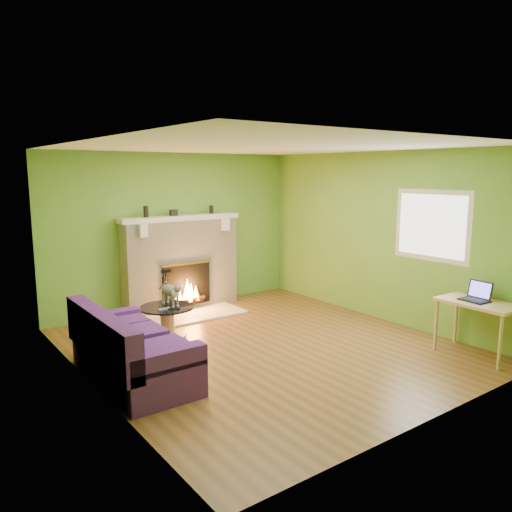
{
  "coord_description": "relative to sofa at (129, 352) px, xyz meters",
  "views": [
    {
      "loc": [
        -3.84,
        -5.04,
        2.3
      ],
      "look_at": [
        0.15,
        0.4,
        1.15
      ],
      "focal_mm": 35.0,
      "sensor_mm": 36.0,
      "label": 1
    }
  ],
  "objects": [
    {
      "name": "wall_left",
      "position": [
        -0.39,
        -0.05,
        0.98
      ],
      "size": [
        0.0,
        5.0,
        5.0
      ],
      "primitive_type": "plane",
      "rotation": [
        1.57,
        0.0,
        1.57
      ],
      "color": "#58912F",
      "rests_on": "floor"
    },
    {
      "name": "laptop",
      "position": [
        3.79,
        -1.83,
        0.5
      ],
      "size": [
        0.3,
        0.34,
        0.24
      ],
      "primitive_type": null,
      "rotation": [
        0.0,
        0.0,
        -0.07
      ],
      "color": "black",
      "rests_on": "desk"
    },
    {
      "name": "window_pane",
      "position": [
        4.09,
        -0.95,
        1.23
      ],
      "size": [
        0.0,
        1.06,
        1.06
      ],
      "primitive_type": "plane",
      "rotation": [
        1.57,
        0.0,
        -1.57
      ],
      "color": "white",
      "rests_on": "wall_right"
    },
    {
      "name": "wall_right",
      "position": [
        4.11,
        -0.05,
        0.98
      ],
      "size": [
        0.0,
        5.0,
        5.0
      ],
      "primitive_type": "plane",
      "rotation": [
        1.57,
        0.0,
        -1.57
      ],
      "color": "#58912F",
      "rests_on": "floor"
    },
    {
      "name": "coffee_table",
      "position": [
        1.01,
        1.1,
        -0.07
      ],
      "size": [
        0.76,
        0.76,
        0.43
      ],
      "color": "tan",
      "rests_on": "floor"
    },
    {
      "name": "hearth",
      "position": [
        1.86,
        1.75,
        -0.3
      ],
      "size": [
        1.5,
        0.75,
        0.03
      ],
      "primitive_type": "cube",
      "color": "beige",
      "rests_on": "floor"
    },
    {
      "name": "sofa",
      "position": [
        0.0,
        0.0,
        0.0
      ],
      "size": [
        0.86,
        1.83,
        0.82
      ],
      "color": "#441758",
      "rests_on": "floor"
    },
    {
      "name": "mantel",
      "position": [
        1.86,
        2.24,
        1.22
      ],
      "size": [
        2.1,
        0.28,
        0.08
      ],
      "primitive_type": "cube",
      "color": "silver",
      "rests_on": "fireplace"
    },
    {
      "name": "remote_black",
      "position": [
        1.03,
        0.92,
        0.12
      ],
      "size": [
        0.16,
        0.13,
        0.02
      ],
      "primitive_type": "cube",
      "rotation": [
        0.0,
        0.0,
        -0.61
      ],
      "color": "black",
      "rests_on": "coffee_table"
    },
    {
      "name": "window_frame",
      "position": [
        4.1,
        -0.95,
        1.23
      ],
      "size": [
        0.0,
        1.2,
        1.2
      ],
      "primitive_type": "plane",
      "rotation": [
        1.57,
        0.0,
        -1.57
      ],
      "color": "silver",
      "rests_on": "wall_right"
    },
    {
      "name": "desk",
      "position": [
        3.81,
        -1.88,
        0.3
      ],
      "size": [
        0.55,
        0.94,
        0.7
      ],
      "color": "tan",
      "rests_on": "floor"
    },
    {
      "name": "wall_front",
      "position": [
        1.86,
        -2.55,
        0.98
      ],
      "size": [
        5.0,
        0.0,
        5.0
      ],
      "primitive_type": "plane",
      "rotation": [
        -1.57,
        0.0,
        0.0
      ],
      "color": "#58912F",
      "rests_on": "floor"
    },
    {
      "name": "ceiling",
      "position": [
        1.86,
        -0.05,
        2.28
      ],
      "size": [
        5.0,
        5.0,
        0.0
      ],
      "primitive_type": "plane",
      "rotation": [
        3.14,
        0.0,
        0.0
      ],
      "color": "white",
      "rests_on": "wall_back"
    },
    {
      "name": "fireplace",
      "position": [
        1.86,
        2.26,
        0.45
      ],
      "size": [
        2.1,
        0.46,
        1.58
      ],
      "color": "beige",
      "rests_on": "floor"
    },
    {
      "name": "floor",
      "position": [
        1.86,
        -0.05,
        -0.32
      ],
      "size": [
        5.0,
        5.0,
        0.0
      ],
      "primitive_type": "plane",
      "color": "brown",
      "rests_on": "ground"
    },
    {
      "name": "mantel_vase_right",
      "position": [
        2.47,
        2.27,
        1.33
      ],
      "size": [
        0.07,
        0.07,
        0.14
      ],
      "primitive_type": "cylinder",
      "color": "black",
      "rests_on": "mantel"
    },
    {
      "name": "cat",
      "position": [
        1.09,
        1.15,
        0.28
      ],
      "size": [
        0.23,
        0.56,
        0.35
      ],
      "primitive_type": null,
      "rotation": [
        0.0,
        0.0,
        0.05
      ],
      "color": "slate",
      "rests_on": "coffee_table"
    },
    {
      "name": "remote_silver",
      "position": [
        0.91,
        0.98,
        0.12
      ],
      "size": [
        0.17,
        0.05,
        0.02
      ],
      "primitive_type": "cube",
      "rotation": [
        0.0,
        0.0,
        -0.0
      ],
      "color": "gray",
      "rests_on": "coffee_table"
    },
    {
      "name": "mantel_vase_left",
      "position": [
        1.27,
        2.27,
        1.35
      ],
      "size": [
        0.08,
        0.08,
        0.18
      ],
      "primitive_type": "cylinder",
      "color": "black",
      "rests_on": "mantel"
    },
    {
      "name": "wall_back",
      "position": [
        1.86,
        2.45,
        0.98
      ],
      "size": [
        5.0,
        0.0,
        5.0
      ],
      "primitive_type": "plane",
      "rotation": [
        1.57,
        0.0,
        0.0
      ],
      "color": "#58912F",
      "rests_on": "floor"
    },
    {
      "name": "fire_tools",
      "position": [
        1.4,
        1.9,
        0.09
      ],
      "size": [
        0.2,
        0.2,
        0.76
      ],
      "primitive_type": null,
      "color": "black",
      "rests_on": "hearth"
    },
    {
      "name": "mantel_box",
      "position": [
        1.75,
        2.27,
        1.31
      ],
      "size": [
        0.12,
        0.08,
        0.1
      ],
      "primitive_type": "cube",
      "color": "black",
      "rests_on": "mantel"
    }
  ]
}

